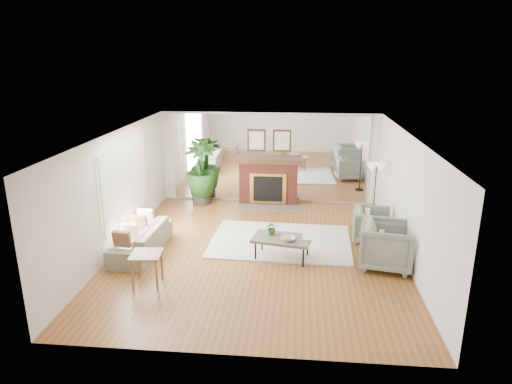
# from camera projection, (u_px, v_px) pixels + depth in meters

# --- Properties ---
(ground) EXTENTS (7.00, 7.00, 0.00)m
(ground) POSITION_uv_depth(u_px,v_px,m) (258.00, 251.00, 9.70)
(ground) COLOR brown
(ground) RESTS_ON ground
(wall_left) EXTENTS (0.02, 7.00, 2.50)m
(wall_left) POSITION_uv_depth(u_px,v_px,m) (117.00, 191.00, 9.60)
(wall_left) COLOR silver
(wall_left) RESTS_ON ground
(wall_right) EXTENTS (0.02, 7.00, 2.50)m
(wall_right) POSITION_uv_depth(u_px,v_px,m) (408.00, 200.00, 9.06)
(wall_right) COLOR silver
(wall_right) RESTS_ON ground
(wall_back) EXTENTS (6.00, 0.02, 2.50)m
(wall_back) POSITION_uv_depth(u_px,v_px,m) (269.00, 158.00, 12.65)
(wall_back) COLOR silver
(wall_back) RESTS_ON ground
(mirror_panel) EXTENTS (5.40, 0.04, 2.40)m
(mirror_panel) POSITION_uv_depth(u_px,v_px,m) (269.00, 158.00, 12.63)
(mirror_panel) COLOR silver
(mirror_panel) RESTS_ON wall_back
(window_panel) EXTENTS (0.04, 2.40, 1.50)m
(window_panel) POSITION_uv_depth(u_px,v_px,m) (125.00, 182.00, 9.95)
(window_panel) COLOR #B2E09E
(window_panel) RESTS_ON wall_left
(fireplace) EXTENTS (1.85, 0.83, 2.05)m
(fireplace) POSITION_uv_depth(u_px,v_px,m) (269.00, 181.00, 12.61)
(fireplace) COLOR maroon
(fireplace) RESTS_ON ground
(area_rug) EXTENTS (3.15, 2.30, 0.03)m
(area_rug) POSITION_uv_depth(u_px,v_px,m) (281.00, 241.00, 10.18)
(area_rug) COLOR white
(area_rug) RESTS_ON ground
(coffee_table) EXTENTS (1.28, 0.89, 0.47)m
(coffee_table) POSITION_uv_depth(u_px,v_px,m) (282.00, 239.00, 9.23)
(coffee_table) COLOR #61584C
(coffee_table) RESTS_ON ground
(sofa) EXTENTS (0.83, 1.97, 0.57)m
(sofa) POSITION_uv_depth(u_px,v_px,m) (141.00, 239.00, 9.59)
(sofa) COLOR gray
(sofa) RESTS_ON ground
(armchair_back) EXTENTS (0.91, 0.89, 0.75)m
(armchair_back) POSITION_uv_depth(u_px,v_px,m) (372.00, 225.00, 10.15)
(armchair_back) COLOR gray
(armchair_back) RESTS_ON ground
(armchair_front) EXTENTS (1.16, 1.14, 0.91)m
(armchair_front) POSITION_uv_depth(u_px,v_px,m) (387.00, 245.00, 8.88)
(armchair_front) COLOR gray
(armchair_front) RESTS_ON ground
(side_table) EXTENTS (0.58, 0.58, 0.61)m
(side_table) POSITION_uv_depth(u_px,v_px,m) (147.00, 259.00, 8.17)
(side_table) COLOR #9A623D
(side_table) RESTS_ON ground
(potted_ficus) EXTENTS (0.90, 0.90, 1.79)m
(potted_ficus) POSITION_uv_depth(u_px,v_px,m) (201.00, 170.00, 12.54)
(potted_ficus) COLOR #29241E
(potted_ficus) RESTS_ON ground
(floor_lamp) EXTENTS (0.48, 0.27, 1.48)m
(floor_lamp) POSITION_uv_depth(u_px,v_px,m) (376.00, 172.00, 11.08)
(floor_lamp) COLOR black
(floor_lamp) RESTS_ON ground
(tabletop_plant) EXTENTS (0.26, 0.23, 0.29)m
(tabletop_plant) POSITION_uv_depth(u_px,v_px,m) (272.00, 228.00, 9.32)
(tabletop_plant) COLOR #2C5B21
(tabletop_plant) RESTS_ON coffee_table
(fruit_bowl) EXTENTS (0.32, 0.32, 0.07)m
(fruit_bowl) POSITION_uv_depth(u_px,v_px,m) (288.00, 239.00, 9.06)
(fruit_bowl) COLOR #9A623D
(fruit_bowl) RESTS_ON coffee_table
(book) EXTENTS (0.24, 0.32, 0.02)m
(book) POSITION_uv_depth(u_px,v_px,m) (302.00, 237.00, 9.20)
(book) COLOR #9A623D
(book) RESTS_ON coffee_table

